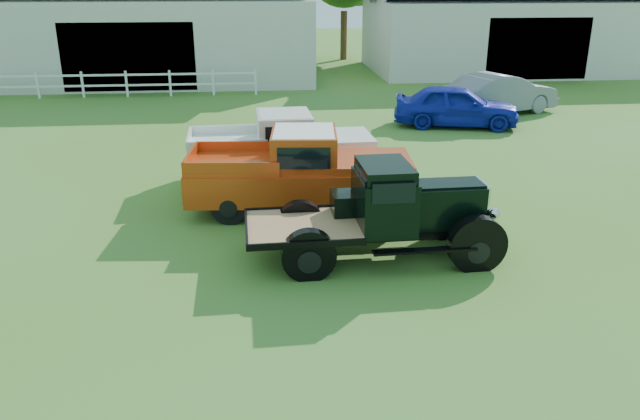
{
  "coord_description": "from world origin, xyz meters",
  "views": [
    {
      "loc": [
        -0.93,
        -10.07,
        5.3
      ],
      "look_at": [
        0.2,
        1.2,
        1.05
      ],
      "focal_mm": 35.0,
      "sensor_mm": 36.0,
      "label": 1
    }
  ],
  "objects_px": {
    "red_pickup": "(300,171)",
    "white_pickup": "(281,149)",
    "misc_car_blue": "(456,106)",
    "misc_car_grey": "(500,94)",
    "vintage_flatbed": "(379,212)"
  },
  "relations": [
    {
      "from": "white_pickup",
      "to": "misc_car_blue",
      "type": "bearing_deg",
      "value": 39.94
    },
    {
      "from": "vintage_flatbed",
      "to": "red_pickup",
      "type": "xyz_separation_m",
      "value": [
        -1.35,
        2.87,
        0.01
      ]
    },
    {
      "from": "red_pickup",
      "to": "white_pickup",
      "type": "xyz_separation_m",
      "value": [
        -0.36,
        2.22,
        -0.05
      ]
    },
    {
      "from": "vintage_flatbed",
      "to": "misc_car_blue",
      "type": "bearing_deg",
      "value": 64.07
    },
    {
      "from": "vintage_flatbed",
      "to": "misc_car_grey",
      "type": "distance_m",
      "value": 15.34
    },
    {
      "from": "white_pickup",
      "to": "vintage_flatbed",
      "type": "bearing_deg",
      "value": -73.72
    },
    {
      "from": "vintage_flatbed",
      "to": "misc_car_grey",
      "type": "relative_size",
      "value": 0.99
    },
    {
      "from": "red_pickup",
      "to": "misc_car_blue",
      "type": "distance_m",
      "value": 10.59
    },
    {
      "from": "red_pickup",
      "to": "misc_car_grey",
      "type": "distance_m",
      "value": 13.76
    },
    {
      "from": "white_pickup",
      "to": "misc_car_blue",
      "type": "distance_m",
      "value": 9.19
    },
    {
      "from": "red_pickup",
      "to": "misc_car_blue",
      "type": "height_order",
      "value": "red_pickup"
    },
    {
      "from": "vintage_flatbed",
      "to": "white_pickup",
      "type": "relative_size",
      "value": 0.96
    },
    {
      "from": "red_pickup",
      "to": "white_pickup",
      "type": "height_order",
      "value": "red_pickup"
    },
    {
      "from": "vintage_flatbed",
      "to": "misc_car_grey",
      "type": "height_order",
      "value": "vintage_flatbed"
    },
    {
      "from": "misc_car_blue",
      "to": "white_pickup",
      "type": "bearing_deg",
      "value": 145.71
    }
  ]
}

